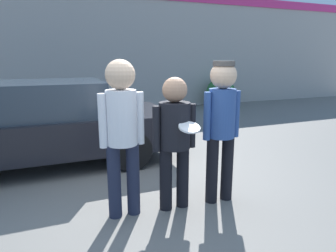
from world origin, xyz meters
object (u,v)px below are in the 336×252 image
at_px(person_middle_with_frisbee, 175,133).
at_px(person_right, 222,119).
at_px(shrub, 221,92).
at_px(person_left, 122,125).
at_px(parked_car_near, 35,124).

height_order(person_middle_with_frisbee, person_right, person_right).
relative_size(person_middle_with_frisbee, shrub, 1.49).
height_order(person_middle_with_frisbee, shrub, person_middle_with_frisbee).
height_order(person_left, parked_car_near, person_left).
relative_size(person_right, parked_car_near, 0.39).
bearing_deg(parked_car_near, shrub, 34.84).
bearing_deg(shrub, person_middle_with_frisbee, -125.21).
distance_m(person_middle_with_frisbee, parked_car_near, 2.75).
distance_m(person_middle_with_frisbee, shrub, 8.05).
xyz_separation_m(person_left, parked_car_near, (-0.98, 2.19, -0.36)).
xyz_separation_m(parked_car_near, shrub, (6.23, 4.33, -0.18)).
xyz_separation_m(person_left, shrub, (5.24, 6.52, -0.54)).
relative_size(person_right, shrub, 1.65).
distance_m(person_left, shrub, 8.38).
bearing_deg(shrub, person_right, -121.38).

